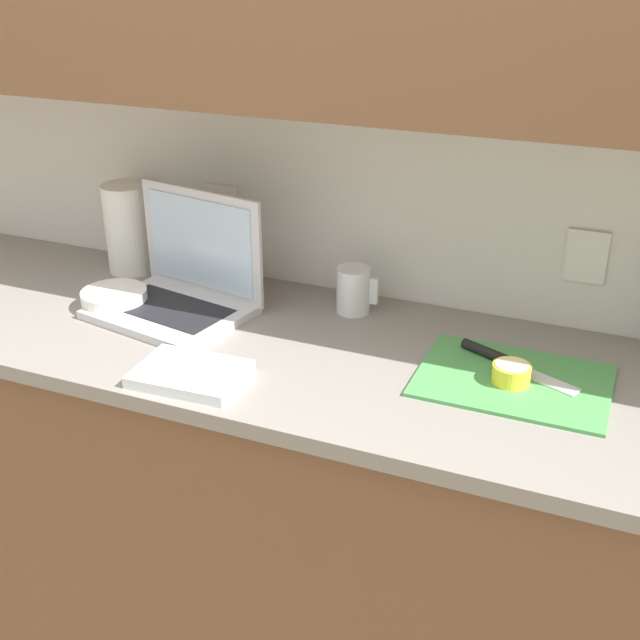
# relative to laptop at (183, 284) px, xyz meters

# --- Properties ---
(ground_plane) EXTENTS (12.00, 12.00, 0.00)m
(ground_plane) POSITION_rel_laptop_xyz_m (0.19, -0.07, -0.99)
(ground_plane) COLOR #847056
(ground_plane) RESTS_ON ground
(wall_back) EXTENTS (5.20, 0.38, 2.60)m
(wall_back) POSITION_rel_laptop_xyz_m (0.19, 0.18, 0.57)
(wall_back) COLOR white
(wall_back) RESTS_ON ground_plane
(counter_unit) EXTENTS (2.34, 0.65, 0.93)m
(counter_unit) POSITION_rel_laptop_xyz_m (0.17, -0.07, -0.52)
(counter_unit) COLOR brown
(counter_unit) RESTS_ON ground_plane
(laptop) EXTENTS (0.40, 0.33, 0.28)m
(laptop) POSITION_rel_laptop_xyz_m (0.00, 0.00, 0.00)
(laptop) COLOR silver
(laptop) RESTS_ON counter_unit
(cutting_board) EXTENTS (0.38, 0.28, 0.01)m
(cutting_board) POSITION_rel_laptop_xyz_m (0.80, -0.05, -0.06)
(cutting_board) COLOR #4C9E51
(cutting_board) RESTS_ON counter_unit
(knife) EXTENTS (0.27, 0.14, 0.02)m
(knife) POSITION_rel_laptop_xyz_m (0.76, 0.01, -0.05)
(knife) COLOR silver
(knife) RESTS_ON cutting_board
(lemon_half_cut) EXTENTS (0.08, 0.08, 0.04)m
(lemon_half_cut) POSITION_rel_laptop_xyz_m (0.80, -0.07, -0.04)
(lemon_half_cut) COLOR yellow
(lemon_half_cut) RESTS_ON cutting_board
(measuring_cup) EXTENTS (0.10, 0.08, 0.11)m
(measuring_cup) POSITION_rel_laptop_xyz_m (0.38, 0.14, -0.01)
(measuring_cup) COLOR silver
(measuring_cup) RESTS_ON counter_unit
(bowl_white) EXTENTS (0.16, 0.16, 0.05)m
(bowl_white) POSITION_rel_laptop_xyz_m (-0.16, -0.06, -0.04)
(bowl_white) COLOR white
(bowl_white) RESTS_ON counter_unit
(paper_towel_roll) EXTENTS (0.12, 0.12, 0.24)m
(paper_towel_roll) POSITION_rel_laptop_xyz_m (-0.26, 0.16, 0.05)
(paper_towel_roll) COLOR white
(paper_towel_roll) RESTS_ON counter_unit
(dish_towel) EXTENTS (0.23, 0.17, 0.02)m
(dish_towel) POSITION_rel_laptop_xyz_m (0.19, -0.29, -0.05)
(dish_towel) COLOR white
(dish_towel) RESTS_ON counter_unit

